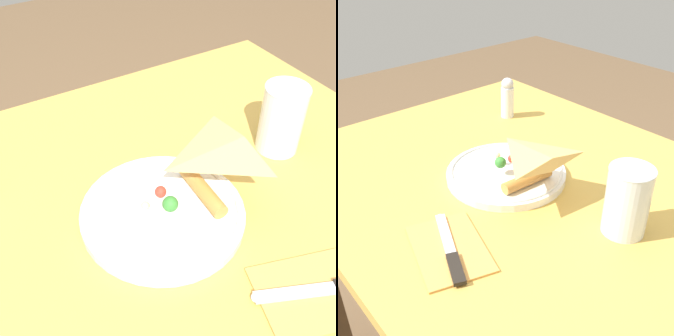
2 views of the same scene
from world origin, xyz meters
TOP-DOWN VIEW (x-y plane):
  - dining_table at (0.00, 0.00)m, footprint 0.96×0.79m
  - plate_pizza at (0.02, 0.02)m, footprint 0.25×0.25m
  - milk_glass at (-0.24, -0.02)m, footprint 0.08×0.08m
  - napkin_folded at (-0.09, 0.24)m, footprint 0.19×0.15m
  - butter_knife at (-0.10, 0.24)m, footprint 0.17×0.09m

SIDE VIEW (x-z plane):
  - dining_table at x=0.00m, z-range 0.25..0.98m
  - napkin_folded at x=-0.09m, z-range 0.73..0.74m
  - butter_knife at x=-0.10m, z-range 0.73..0.74m
  - plate_pizza at x=0.02m, z-range 0.72..0.77m
  - milk_glass at x=-0.24m, z-range 0.73..0.85m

